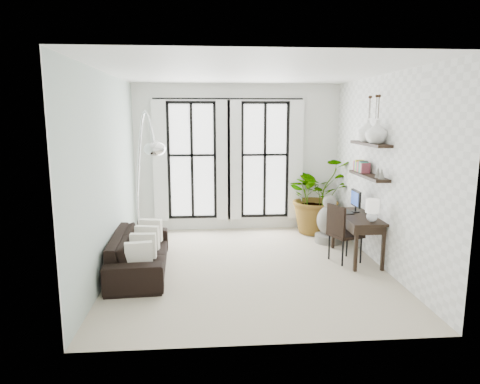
{
  "coord_description": "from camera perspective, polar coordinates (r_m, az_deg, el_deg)",
  "views": [
    {
      "loc": [
        -0.68,
        -6.87,
        2.54
      ],
      "look_at": [
        -0.12,
        0.3,
        1.24
      ],
      "focal_mm": 32.0,
      "sensor_mm": 36.0,
      "label": 1
    }
  ],
  "objects": [
    {
      "name": "windows",
      "position": [
        9.36,
        -1.52,
        4.24
      ],
      "size": [
        3.26,
        0.13,
        2.65
      ],
      "color": "white",
      "rests_on": "wall_back"
    },
    {
      "name": "arc_lamp",
      "position": [
        7.25,
        -12.56,
        5.35
      ],
      "size": [
        0.77,
        0.94,
        2.61
      ],
      "color": "silver",
      "rests_on": "floor"
    },
    {
      "name": "throw_pillows",
      "position": [
        7.19,
        -12.51,
        -6.47
      ],
      "size": [
        0.4,
        1.52,
        0.4
      ],
      "color": "white",
      "rests_on": "sofa"
    },
    {
      "name": "wall_left",
      "position": [
        7.11,
        -17.2,
        2.2
      ],
      "size": [
        0.0,
        5.0,
        5.0
      ],
      "primitive_type": "plane",
      "rotation": [
        1.57,
        0.0,
        1.57
      ],
      "color": "#A8BCB1",
      "rests_on": "floor"
    },
    {
      "name": "wall_back",
      "position": [
        9.44,
        -0.33,
        4.54
      ],
      "size": [
        4.5,
        0.0,
        4.5
      ],
      "primitive_type": "plane",
      "rotation": [
        1.57,
        0.0,
        0.0
      ],
      "color": "white",
      "rests_on": "floor"
    },
    {
      "name": "desk_chair",
      "position": [
        7.63,
        13.35,
        -4.93
      ],
      "size": [
        0.61,
        0.61,
        1.02
      ],
      "rotation": [
        0.0,
        0.0,
        0.34
      ],
      "color": "black",
      "rests_on": "floor"
    },
    {
      "name": "buddha",
      "position": [
        8.78,
        11.76,
        -4.03
      ],
      "size": [
        0.54,
        0.54,
        0.97
      ],
      "color": "gray",
      "rests_on": "floor"
    },
    {
      "name": "wall_right",
      "position": [
        7.53,
        18.49,
        2.55
      ],
      "size": [
        0.0,
        5.0,
        5.0
      ],
      "primitive_type": "plane",
      "rotation": [
        1.57,
        0.0,
        -1.57
      ],
      "color": "white",
      "rests_on": "floor"
    },
    {
      "name": "desk",
      "position": [
        7.77,
        15.45,
        -3.52
      ],
      "size": [
        0.57,
        1.35,
        1.19
      ],
      "color": "black",
      "rests_on": "floor"
    },
    {
      "name": "plant",
      "position": [
        9.41,
        10.28,
        -0.39
      ],
      "size": [
        1.88,
        1.77,
        1.66
      ],
      "primitive_type": "imported",
      "rotation": [
        0.0,
        0.0,
        0.39
      ],
      "color": "#2D7228",
      "rests_on": "floor"
    },
    {
      "name": "wall_shelves",
      "position": [
        7.74,
        16.73,
        3.79
      ],
      "size": [
        0.25,
        1.3,
        0.6
      ],
      "color": "black",
      "rests_on": "wall_right"
    },
    {
      "name": "sofa",
      "position": [
        7.26,
        -13.24,
        -7.83
      ],
      "size": [
        0.98,
        2.23,
        0.64
      ],
      "primitive_type": "imported",
      "rotation": [
        0.0,
        0.0,
        1.63
      ],
      "color": "black",
      "rests_on": "floor"
    },
    {
      "name": "floor",
      "position": [
        7.36,
        1.13,
        -9.95
      ],
      "size": [
        5.0,
        5.0,
        0.0
      ],
      "primitive_type": "plane",
      "color": "#BAAD94",
      "rests_on": "ground"
    },
    {
      "name": "ceiling",
      "position": [
        6.94,
        1.22,
        15.71
      ],
      "size": [
        5.0,
        5.0,
        0.0
      ],
      "primitive_type": "plane",
      "color": "white",
      "rests_on": "wall_back"
    },
    {
      "name": "vase_a",
      "position": [
        7.43,
        17.75,
        7.66
      ],
      "size": [
        0.37,
        0.37,
        0.38
      ],
      "primitive_type": "imported",
      "color": "white",
      "rests_on": "shelf_upper"
    },
    {
      "name": "vase_b",
      "position": [
        7.8,
        16.64,
        7.82
      ],
      "size": [
        0.37,
        0.37,
        0.38
      ],
      "primitive_type": "imported",
      "color": "white",
      "rests_on": "shelf_upper"
    }
  ]
}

